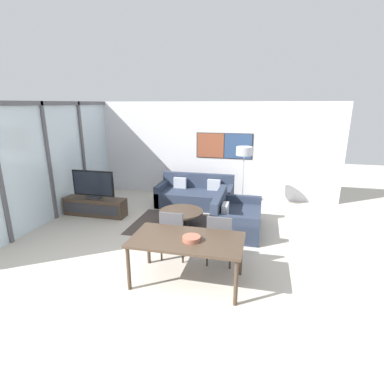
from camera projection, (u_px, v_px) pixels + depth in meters
ground_plane at (130, 311)px, 4.12m from camera, size 24.00×24.00×0.00m
wall_back at (208, 150)px, 8.95m from camera, size 7.62×0.09×2.80m
window_wall_left at (47, 157)px, 7.04m from camera, size 0.07×5.62×2.80m
area_rug at (181, 225)px, 7.04m from camera, size 2.30×1.68×0.01m
tv_console at (95, 207)px, 7.59m from camera, size 1.59×0.41×0.46m
television at (93, 185)px, 7.43m from camera, size 1.10×0.20×0.71m
sofa_main at (196, 196)px, 8.37m from camera, size 2.05×1.00×0.83m
sofa_side at (234, 218)px, 6.70m from camera, size 1.00×1.57×0.83m
coffee_table at (181, 214)px, 6.96m from camera, size 1.02×1.02×0.35m
dining_table at (187, 243)px, 4.62m from camera, size 1.74×0.94×0.75m
dining_chair_left at (174, 232)px, 5.39m from camera, size 0.46×0.46×0.93m
dining_chair_centre at (220, 237)px, 5.19m from camera, size 0.46×0.46×0.93m
fruit_bowl at (191, 238)px, 4.52m from camera, size 0.28×0.28×0.07m
floor_lamp at (244, 155)px, 7.66m from camera, size 0.42×0.42×1.69m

